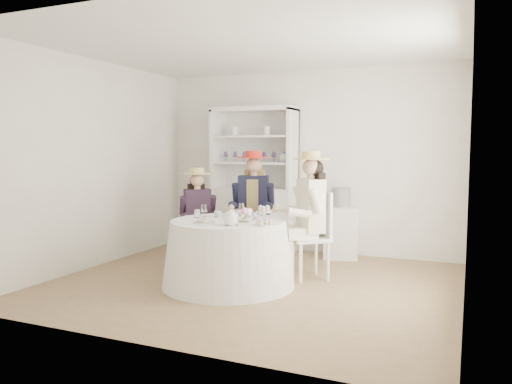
% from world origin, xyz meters
% --- Properties ---
extents(ground, '(4.50, 4.50, 0.00)m').
position_xyz_m(ground, '(0.00, 0.00, 0.00)').
color(ground, brown).
rests_on(ground, ground).
extents(ceiling, '(4.50, 4.50, 0.00)m').
position_xyz_m(ceiling, '(0.00, 0.00, 2.70)').
color(ceiling, white).
rests_on(ceiling, wall_back).
extents(wall_back, '(4.50, 0.00, 4.50)m').
position_xyz_m(wall_back, '(0.00, 2.00, 1.35)').
color(wall_back, silver).
rests_on(wall_back, ground).
extents(wall_front, '(4.50, 0.00, 4.50)m').
position_xyz_m(wall_front, '(0.00, -2.00, 1.35)').
color(wall_front, silver).
rests_on(wall_front, ground).
extents(wall_left, '(0.00, 4.50, 4.50)m').
position_xyz_m(wall_left, '(-2.25, 0.00, 1.35)').
color(wall_left, silver).
rests_on(wall_left, ground).
extents(wall_right, '(0.00, 4.50, 4.50)m').
position_xyz_m(wall_right, '(2.25, 0.00, 1.35)').
color(wall_right, silver).
rests_on(wall_right, ground).
extents(tea_table, '(1.50, 1.50, 0.75)m').
position_xyz_m(tea_table, '(-0.22, -0.18, 0.37)').
color(tea_table, white).
rests_on(tea_table, ground).
extents(hutch, '(1.31, 0.55, 2.17)m').
position_xyz_m(hutch, '(-0.74, 1.77, 0.77)').
color(hutch, silver).
rests_on(hutch, ground).
extents(side_table, '(0.57, 0.57, 0.73)m').
position_xyz_m(side_table, '(0.60, 1.75, 0.36)').
color(side_table, silver).
rests_on(side_table, ground).
extents(hatbox, '(0.28, 0.28, 0.27)m').
position_xyz_m(hatbox, '(0.60, 1.75, 0.86)').
color(hatbox, black).
rests_on(hatbox, side_table).
extents(guest_left, '(0.54, 0.56, 1.30)m').
position_xyz_m(guest_left, '(-0.97, 0.44, 0.73)').
color(guest_left, silver).
rests_on(guest_left, ground).
extents(guest_mid, '(0.57, 0.61, 1.52)m').
position_xyz_m(guest_mid, '(-0.33, 0.79, 0.86)').
color(guest_mid, silver).
rests_on(guest_mid, ground).
extents(guest_right, '(0.65, 0.63, 1.52)m').
position_xyz_m(guest_right, '(0.53, 0.44, 0.86)').
color(guest_right, silver).
rests_on(guest_right, ground).
extents(spare_chair, '(0.61, 0.61, 1.04)m').
position_xyz_m(spare_chair, '(-0.42, 1.52, 0.56)').
color(spare_chair, silver).
rests_on(spare_chair, ground).
extents(teacup_a, '(0.11, 0.11, 0.07)m').
position_xyz_m(teacup_a, '(-0.44, -0.02, 0.78)').
color(teacup_a, white).
rests_on(teacup_a, tea_table).
extents(teacup_b, '(0.08, 0.08, 0.07)m').
position_xyz_m(teacup_b, '(-0.27, 0.09, 0.78)').
color(teacup_b, white).
rests_on(teacup_b, tea_table).
extents(teacup_c, '(0.09, 0.09, 0.07)m').
position_xyz_m(teacup_c, '(0.01, -0.01, 0.78)').
color(teacup_c, white).
rests_on(teacup_c, tea_table).
extents(flower_bowl, '(0.23, 0.23, 0.05)m').
position_xyz_m(flower_bowl, '(0.00, -0.20, 0.77)').
color(flower_bowl, white).
rests_on(flower_bowl, tea_table).
extents(flower_arrangement, '(0.18, 0.18, 0.07)m').
position_xyz_m(flower_arrangement, '(-0.01, -0.17, 0.83)').
color(flower_arrangement, pink).
rests_on(flower_arrangement, tea_table).
extents(table_teapot, '(0.24, 0.17, 0.18)m').
position_xyz_m(table_teapot, '(-0.02, -0.51, 0.82)').
color(table_teapot, white).
rests_on(table_teapot, tea_table).
extents(sandwich_plate, '(0.25, 0.25, 0.06)m').
position_xyz_m(sandwich_plate, '(-0.35, -0.49, 0.76)').
color(sandwich_plate, white).
rests_on(sandwich_plate, tea_table).
extents(cupcake_stand, '(0.22, 0.22, 0.20)m').
position_xyz_m(cupcake_stand, '(0.29, -0.36, 0.82)').
color(cupcake_stand, white).
rests_on(cupcake_stand, tea_table).
extents(stemware_set, '(0.81, 0.78, 0.15)m').
position_xyz_m(stemware_set, '(-0.22, -0.18, 0.82)').
color(stemware_set, white).
rests_on(stemware_set, tea_table).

